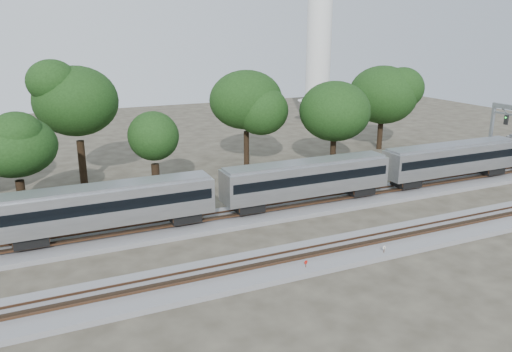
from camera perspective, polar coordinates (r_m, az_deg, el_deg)
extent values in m
plane|color=#383328|center=(40.02, -1.39, -8.22)|extent=(160.00, 160.00, 0.00)
cube|color=slate|center=(45.10, -4.37, -5.08)|extent=(160.00, 5.00, 0.40)
cube|color=brown|center=(44.31, -4.07, -4.84)|extent=(160.00, 0.08, 0.15)
cube|color=brown|center=(45.57, -4.70, -4.25)|extent=(160.00, 0.08, 0.15)
cube|color=slate|center=(36.64, 1.09, -10.30)|extent=(160.00, 5.00, 0.40)
cube|color=brown|center=(35.86, 1.59, -10.12)|extent=(160.00, 0.08, 0.15)
cube|color=brown|center=(37.02, 0.61, -9.22)|extent=(160.00, 0.08, 0.15)
cube|color=silver|center=(42.12, -16.29, -3.14)|extent=(16.90, 2.91, 2.91)
cube|color=black|center=(42.02, -16.33, -2.77)|extent=(16.32, 2.96, 0.87)
cube|color=gray|center=(41.66, -16.46, -1.19)|extent=(16.51, 2.33, 0.34)
cube|color=black|center=(42.50, -24.30, -6.53)|extent=(2.53, 2.14, 0.87)
cube|color=black|center=(43.89, -8.17, -4.47)|extent=(2.53, 2.14, 0.87)
cube|color=silver|center=(47.83, 5.84, -0.24)|extent=(16.90, 2.91, 2.91)
cube|color=black|center=(47.75, 5.85, 0.10)|extent=(16.32, 2.96, 0.87)
cube|color=gray|center=(47.43, 5.89, 1.51)|extent=(16.51, 2.33, 0.34)
cube|color=black|center=(45.78, -0.89, -3.41)|extent=(2.53, 2.14, 0.87)
cube|color=black|center=(51.61, 11.68, -1.46)|extent=(2.53, 2.14, 0.87)
cube|color=silver|center=(58.91, 21.45, 1.86)|extent=(16.90, 2.91, 2.91)
cube|color=black|center=(58.84, 21.48, 2.13)|extent=(16.32, 2.96, 0.87)
cube|color=gray|center=(58.58, 21.60, 3.28)|extent=(16.51, 2.33, 0.34)
cube|color=black|center=(55.27, 16.78, -0.64)|extent=(2.53, 2.14, 0.87)
cube|color=black|center=(63.80, 25.15, 0.72)|extent=(2.53, 2.14, 0.87)
cylinder|color=#512D19|center=(36.29, 5.71, -10.30)|extent=(0.05, 0.05, 0.81)
cylinder|color=red|center=(36.13, 5.73, -9.79)|extent=(0.29, 0.09, 0.29)
cylinder|color=#512D19|center=(39.50, 14.41, -8.43)|extent=(0.06, 0.06, 0.85)
cylinder|color=silver|center=(39.35, 14.45, -7.93)|extent=(0.30, 0.07, 0.30)
cube|color=#512D19|center=(39.32, 12.63, -8.86)|extent=(0.53, 0.36, 0.30)
cylinder|color=silver|center=(91.63, 7.22, 15.38)|extent=(4.38, 4.38, 30.66)
cone|color=silver|center=(92.75, 6.94, 7.24)|extent=(7.01, 7.01, 4.38)
cube|color=gray|center=(67.60, 25.21, 4.12)|extent=(0.32, 0.32, 8.29)
cube|color=black|center=(65.66, 26.69, 5.75)|extent=(0.23, 0.46, 1.11)
cylinder|color=black|center=(50.14, -25.16, -2.45)|extent=(0.70, 0.70, 3.65)
ellipsoid|color=black|center=(48.91, -25.86, 3.06)|extent=(6.89, 6.89, 5.85)
cylinder|color=black|center=(58.46, -19.24, 1.43)|extent=(0.70, 0.70, 5.04)
ellipsoid|color=black|center=(57.20, -19.88, 8.06)|extent=(9.50, 9.50, 8.07)
cylinder|color=black|center=(52.70, -11.36, -0.45)|extent=(0.70, 0.70, 3.43)
ellipsoid|color=black|center=(51.58, -11.65, 4.51)|extent=(6.46, 6.46, 5.49)
cylinder|color=black|center=(62.65, -1.10, 3.08)|extent=(0.70, 0.70, 4.56)
ellipsoid|color=black|center=(61.53, -1.13, 8.70)|extent=(8.61, 8.61, 7.32)
cylinder|color=black|center=(61.58, 8.77, 2.37)|extent=(0.70, 0.70, 3.97)
ellipsoid|color=black|center=(60.53, 8.99, 7.33)|extent=(7.49, 7.49, 6.37)
cylinder|color=black|center=(74.67, 13.97, 4.62)|extent=(0.70, 0.70, 4.23)
ellipsoid|color=black|center=(73.77, 14.28, 8.99)|extent=(7.97, 7.97, 6.78)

